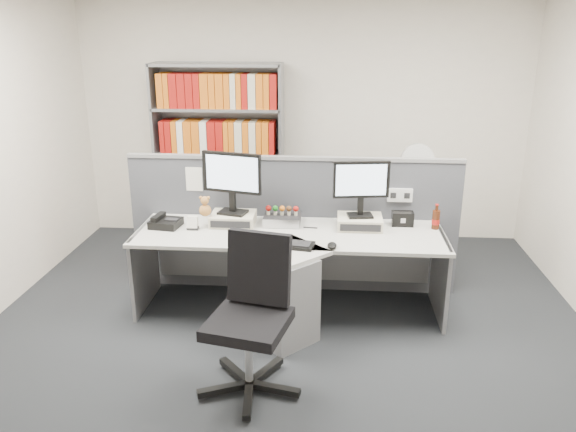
# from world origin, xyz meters

# --- Properties ---
(ground) EXTENTS (5.50, 5.50, 0.00)m
(ground) POSITION_xyz_m (0.00, 0.00, 0.00)
(ground) COLOR #2A2C31
(ground) RESTS_ON ground
(room_shell) EXTENTS (5.04, 5.54, 2.72)m
(room_shell) POSITION_xyz_m (0.00, 0.00, 1.79)
(room_shell) COLOR white
(room_shell) RESTS_ON ground
(partition) EXTENTS (3.00, 0.08, 1.27)m
(partition) POSITION_xyz_m (0.00, 1.25, 0.65)
(partition) COLOR #484A52
(partition) RESTS_ON ground
(desk) EXTENTS (2.60, 1.20, 0.72)m
(desk) POSITION_xyz_m (0.00, 0.60, 0.46)
(desk) COLOR beige
(desk) RESTS_ON ground
(monitor_riser_left) EXTENTS (0.38, 0.31, 0.10)m
(monitor_riser_left) POSITION_xyz_m (-0.51, 0.98, 0.77)
(monitor_riser_left) COLOR beige
(monitor_riser_left) RESTS_ON desk
(monitor_riser_right) EXTENTS (0.38, 0.31, 0.10)m
(monitor_riser_right) POSITION_xyz_m (0.59, 0.98, 0.77)
(monitor_riser_right) COLOR beige
(monitor_riser_right) RESTS_ON desk
(monitor_left) EXTENTS (0.52, 0.22, 0.54)m
(monitor_left) POSITION_xyz_m (-0.51, 0.98, 1.14)
(monitor_left) COLOR black
(monitor_left) RESTS_ON monitor_riser_left
(monitor_right) EXTENTS (0.47, 0.18, 0.48)m
(monitor_right) POSITION_xyz_m (0.59, 0.98, 1.11)
(monitor_right) COLOR black
(monitor_right) RESTS_ON monitor_riser_right
(desktop_pc) EXTENTS (0.32, 0.28, 0.08)m
(desktop_pc) POSITION_xyz_m (-0.08, 1.03, 0.76)
(desktop_pc) COLOR black
(desktop_pc) RESTS_ON desk
(figurines) EXTENTS (0.29, 0.05, 0.09)m
(figurines) POSITION_xyz_m (-0.08, 1.02, 0.86)
(figurines) COLOR beige
(figurines) RESTS_ON desktop_pc
(keyboard) EXTENTS (0.49, 0.25, 0.03)m
(keyboard) POSITION_xyz_m (-0.02, 0.51, 0.73)
(keyboard) COLOR black
(keyboard) RESTS_ON desk
(mouse) EXTENTS (0.07, 0.12, 0.04)m
(mouse) POSITION_xyz_m (0.36, 0.48, 0.74)
(mouse) COLOR black
(mouse) RESTS_ON desk
(desk_phone) EXTENTS (0.27, 0.25, 0.10)m
(desk_phone) POSITION_xyz_m (-1.08, 0.87, 0.76)
(desk_phone) COLOR black
(desk_phone) RESTS_ON desk
(desk_calendar) EXTENTS (0.10, 0.07, 0.12)m
(desk_calendar) POSITION_xyz_m (-0.83, 0.82, 0.77)
(desk_calendar) COLOR black
(desk_calendar) RESTS_ON desk
(plush_toy) EXTENTS (0.10, 0.10, 0.18)m
(plush_toy) POSITION_xyz_m (-0.73, 0.89, 0.90)
(plush_toy) COLOR #B1773B
(plush_toy) RESTS_ON monitor_riser_left
(speaker) EXTENTS (0.19, 0.10, 0.12)m
(speaker) POSITION_xyz_m (0.97, 1.06, 0.78)
(speaker) COLOR black
(speaker) RESTS_ON desk
(cola_bottle) EXTENTS (0.07, 0.07, 0.22)m
(cola_bottle) POSITION_xyz_m (1.24, 1.00, 0.80)
(cola_bottle) COLOR #3F190A
(cola_bottle) RESTS_ON desk
(shelving_unit) EXTENTS (1.41, 0.40, 2.00)m
(shelving_unit) POSITION_xyz_m (-0.90, 2.44, 0.98)
(shelving_unit) COLOR gray
(shelving_unit) RESTS_ON ground
(filing_cabinet) EXTENTS (0.45, 0.61, 0.70)m
(filing_cabinet) POSITION_xyz_m (1.20, 1.99, 0.35)
(filing_cabinet) COLOR gray
(filing_cabinet) RESTS_ON ground
(desk_fan) EXTENTS (0.33, 0.20, 0.56)m
(desk_fan) POSITION_xyz_m (1.20, 1.99, 1.05)
(desk_fan) COLOR white
(desk_fan) RESTS_ON filing_cabinet
(office_chair) EXTENTS (0.70, 0.69, 1.05)m
(office_chair) POSITION_xyz_m (-0.17, -0.30, 0.56)
(office_chair) COLOR silver
(office_chair) RESTS_ON ground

